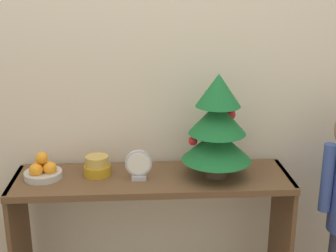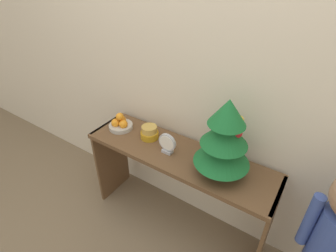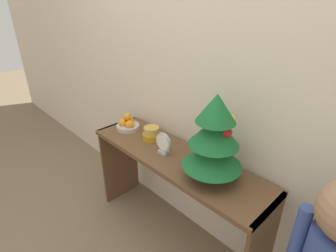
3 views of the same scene
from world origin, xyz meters
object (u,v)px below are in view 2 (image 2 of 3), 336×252
(mini_tree, at_px, (224,139))
(desk_clock, at_px, (167,144))
(fruit_bowl, at_px, (121,124))
(singing_bowl, at_px, (149,133))

(mini_tree, bearing_deg, desk_clock, -176.66)
(fruit_bowl, bearing_deg, singing_bowl, 5.16)
(mini_tree, height_order, singing_bowl, mini_tree)
(singing_bowl, distance_m, desk_clock, 0.20)
(mini_tree, xyz_separation_m, desk_clock, (-0.35, -0.02, -0.17))
(mini_tree, distance_m, fruit_bowl, 0.81)
(desk_clock, bearing_deg, mini_tree, 3.34)
(desk_clock, bearing_deg, fruit_bowl, 174.10)
(mini_tree, distance_m, singing_bowl, 0.58)
(mini_tree, relative_size, desk_clock, 3.40)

